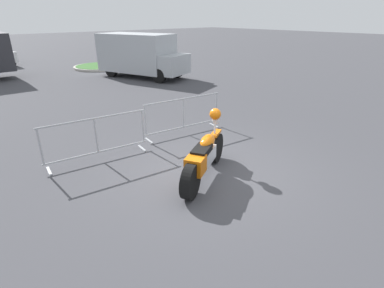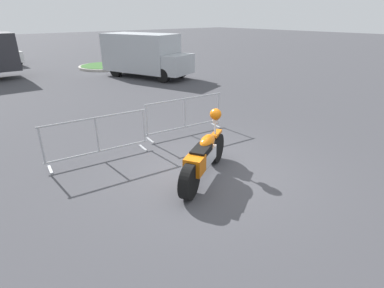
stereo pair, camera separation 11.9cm
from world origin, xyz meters
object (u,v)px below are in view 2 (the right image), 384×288
Objects in this scene: motorcycle at (204,156)px; parked_car_white at (0,53)px; crowd_barrier_near at (97,138)px; delivery_van at (144,54)px; crowd_barrier_far at (185,115)px.

parked_car_white is (-0.10, 21.27, 0.23)m from motorcycle.
crowd_barrier_near is 0.46× the size of delivery_van.
crowd_barrier_far is 9.23m from delivery_van.
motorcycle reaches higher than crowd_barrier_far.
delivery_van is 11.85m from parked_car_white.
delivery_van reaches higher than parked_car_white.
delivery_van is at bearing 35.73° from motorcycle.
crowd_barrier_near is at bearing 180.00° from crowd_barrier_far.
parked_car_white is at bearing 86.26° from crowd_barrier_near.
delivery_van reaches higher than crowd_barrier_far.
crowd_barrier_far is 19.01m from parked_car_white.
crowd_barrier_near is 19.00m from parked_car_white.
crowd_barrier_far is 0.56× the size of parked_car_white.
motorcycle reaches higher than crowd_barrier_near.
delivery_van is at bearing 52.02° from crowd_barrier_near.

